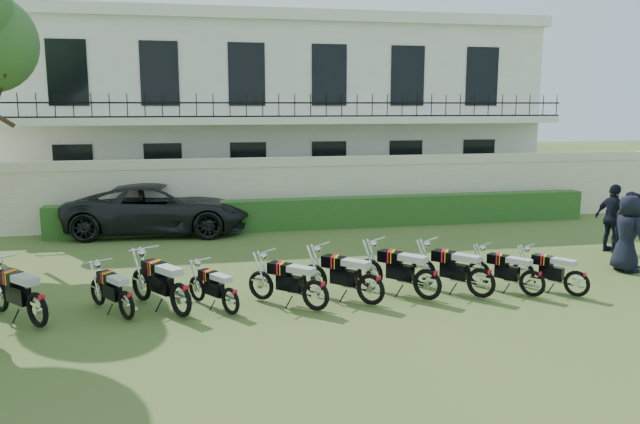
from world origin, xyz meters
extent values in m
plane|color=#3D5321|center=(0.00, 0.00, 0.00)|extent=(100.00, 100.00, 0.00)
cube|color=beige|center=(0.00, 8.00, 1.00)|extent=(30.00, 0.30, 2.00)
cube|color=beige|center=(0.00, 8.00, 2.15)|extent=(30.00, 0.35, 0.30)
cube|color=#244418|center=(1.00, 7.20, 0.50)|extent=(18.00, 0.60, 1.00)
cube|color=white|center=(0.00, 14.00, 3.50)|extent=(20.00, 8.00, 7.00)
cube|color=white|center=(0.00, 14.00, 7.20)|extent=(20.40, 8.40, 0.40)
cube|color=white|center=(0.00, 9.30, 3.50)|extent=(20.00, 1.40, 0.25)
cube|color=black|center=(0.00, 8.65, 4.10)|extent=(20.00, 0.05, 0.05)
cube|color=black|center=(0.00, 8.65, 3.65)|extent=(20.00, 0.05, 0.05)
cube|color=black|center=(-7.50, 10.02, 1.60)|extent=(1.30, 0.12, 2.20)
cube|color=black|center=(-7.50, 10.02, 5.10)|extent=(1.30, 0.12, 2.20)
cube|color=black|center=(-4.50, 10.02, 1.60)|extent=(1.30, 0.12, 2.20)
cube|color=black|center=(-4.50, 10.02, 5.10)|extent=(1.30, 0.12, 2.20)
cube|color=black|center=(-1.50, 10.02, 1.60)|extent=(1.30, 0.12, 2.20)
cube|color=black|center=(-1.50, 10.02, 5.10)|extent=(1.30, 0.12, 2.20)
cube|color=black|center=(1.50, 10.02, 1.60)|extent=(1.30, 0.12, 2.20)
cube|color=black|center=(1.50, 10.02, 5.10)|extent=(1.30, 0.12, 2.20)
cube|color=black|center=(4.50, 10.02, 1.60)|extent=(1.30, 0.12, 2.20)
cube|color=black|center=(4.50, 10.02, 5.10)|extent=(1.30, 0.12, 2.20)
cube|color=black|center=(7.50, 10.02, 1.60)|extent=(1.30, 0.12, 2.20)
cube|color=black|center=(7.50, 10.02, 5.10)|extent=(1.30, 0.12, 2.20)
torus|color=black|center=(-5.89, -1.53, 0.33)|extent=(0.51, 0.57, 0.67)
torus|color=black|center=(-6.82, -0.45, 0.33)|extent=(0.51, 0.57, 0.67)
cube|color=black|center=(-6.32, -1.03, 0.49)|extent=(0.54, 0.58, 0.33)
cube|color=black|center=(-6.49, -0.84, 0.79)|extent=(0.54, 0.56, 0.24)
cube|color=red|center=(-6.49, -0.84, 0.80)|extent=(0.22, 0.30, 0.25)
cube|color=yellow|center=(-6.44, -0.89, 0.80)|extent=(0.19, 0.29, 0.25)
cube|color=#ADADAD|center=(-6.13, -1.25, 0.83)|extent=(0.59, 0.63, 0.13)
cylinder|color=silver|center=(-6.72, -0.58, 1.12)|extent=(0.52, 0.46, 0.03)
torus|color=black|center=(-4.49, -1.37, 0.28)|extent=(0.38, 0.52, 0.56)
torus|color=black|center=(-5.14, -0.35, 0.28)|extent=(0.38, 0.52, 0.56)
cube|color=black|center=(-4.79, -0.90, 0.42)|extent=(0.42, 0.52, 0.28)
cube|color=black|center=(-4.90, -0.72, 0.67)|extent=(0.43, 0.48, 0.20)
cube|color=red|center=(-4.90, -0.72, 0.68)|extent=(0.21, 0.24, 0.21)
cube|color=yellow|center=(-4.87, -0.77, 0.68)|extent=(0.19, 0.23, 0.21)
cube|color=#ADADAD|center=(-4.65, -1.11, 0.70)|extent=(0.46, 0.55, 0.11)
cylinder|color=silver|center=(-5.06, -0.47, 0.94)|extent=(0.48, 0.32, 0.03)
torus|color=black|center=(-3.41, -1.53, 0.33)|extent=(0.46, 0.62, 0.68)
torus|color=black|center=(-4.22, -0.33, 0.33)|extent=(0.46, 0.62, 0.68)
cube|color=black|center=(-3.78, -0.97, 0.50)|extent=(0.51, 0.62, 0.33)
cube|color=black|center=(-3.92, -0.76, 0.80)|extent=(0.52, 0.58, 0.24)
cube|color=red|center=(-3.92, -0.76, 0.81)|extent=(0.25, 0.29, 0.26)
cube|color=yellow|center=(-3.89, -0.82, 0.81)|extent=(0.22, 0.28, 0.26)
cube|color=#ADADAD|center=(-3.61, -1.22, 0.84)|extent=(0.56, 0.66, 0.13)
cylinder|color=silver|center=(-4.12, -0.47, 1.13)|extent=(0.57, 0.40, 0.03)
torus|color=black|center=(-2.56, -1.44, 0.27)|extent=(0.36, 0.50, 0.54)
torus|color=black|center=(-3.18, -0.48, 0.27)|extent=(0.36, 0.50, 0.54)
cube|color=black|center=(-2.85, -1.00, 0.40)|extent=(0.40, 0.49, 0.27)
cube|color=black|center=(-2.96, -0.83, 0.64)|extent=(0.41, 0.46, 0.19)
cube|color=red|center=(-2.96, -0.83, 0.65)|extent=(0.20, 0.23, 0.20)
cube|color=yellow|center=(-2.93, -0.87, 0.65)|extent=(0.18, 0.22, 0.20)
cube|color=#ADADAD|center=(-2.72, -1.20, 0.67)|extent=(0.44, 0.52, 0.11)
cylinder|color=silver|center=(-3.11, -0.59, 0.90)|extent=(0.46, 0.31, 0.03)
torus|color=black|center=(-0.73, -1.52, 0.31)|extent=(0.52, 0.49, 0.62)
torus|color=black|center=(-1.70, -0.62, 0.31)|extent=(0.52, 0.49, 0.62)
cube|color=black|center=(-1.18, -1.10, 0.46)|extent=(0.54, 0.52, 0.31)
cube|color=black|center=(-1.35, -0.94, 0.74)|extent=(0.52, 0.51, 0.23)
cube|color=red|center=(-1.35, -0.94, 0.75)|extent=(0.18, 0.29, 0.24)
cube|color=yellow|center=(-1.31, -0.99, 0.75)|extent=(0.15, 0.27, 0.24)
cube|color=#ADADAD|center=(-0.98, -1.29, 0.78)|extent=(0.58, 0.56, 0.12)
cylinder|color=silver|center=(-1.59, -0.72, 1.04)|extent=(0.44, 0.47, 0.03)
torus|color=black|center=(0.43, -1.45, 0.32)|extent=(0.52, 0.53, 0.65)
torus|color=black|center=(-0.54, -0.46, 0.32)|extent=(0.52, 0.53, 0.65)
cube|color=black|center=(-0.02, -0.99, 0.48)|extent=(0.55, 0.55, 0.32)
cube|color=black|center=(-0.19, -0.82, 0.77)|extent=(0.53, 0.54, 0.23)
cube|color=red|center=(-0.19, -0.82, 0.78)|extent=(0.20, 0.30, 0.24)
cube|color=yellow|center=(-0.14, -0.86, 0.78)|extent=(0.17, 0.28, 0.24)
cube|color=#ADADAD|center=(0.18, -1.20, 0.81)|extent=(0.59, 0.60, 0.13)
cylinder|color=silver|center=(-0.43, -0.57, 1.09)|extent=(0.48, 0.47, 0.03)
torus|color=black|center=(1.65, -1.42, 0.33)|extent=(0.51, 0.57, 0.67)
torus|color=black|center=(0.73, -0.35, 0.33)|extent=(0.51, 0.57, 0.67)
cube|color=black|center=(1.23, -0.92, 0.49)|extent=(0.54, 0.58, 0.33)
cube|color=black|center=(1.06, -0.73, 0.79)|extent=(0.54, 0.56, 0.24)
cube|color=red|center=(1.06, -0.73, 0.80)|extent=(0.22, 0.30, 0.25)
cube|color=yellow|center=(1.10, -0.78, 0.80)|extent=(0.19, 0.28, 0.25)
cube|color=#ADADAD|center=(1.42, -1.15, 0.83)|extent=(0.59, 0.63, 0.13)
cylinder|color=silver|center=(0.83, -0.47, 1.11)|extent=(0.52, 0.45, 0.03)
torus|color=black|center=(2.79, -1.50, 0.32)|extent=(0.49, 0.56, 0.65)
torus|color=black|center=(1.91, -0.44, 0.32)|extent=(0.49, 0.56, 0.65)
cube|color=black|center=(2.38, -1.01, 0.48)|extent=(0.52, 0.57, 0.32)
cube|color=black|center=(2.23, -0.82, 0.76)|extent=(0.52, 0.54, 0.23)
cube|color=red|center=(2.23, -0.82, 0.77)|extent=(0.22, 0.29, 0.24)
cube|color=yellow|center=(2.27, -0.87, 0.77)|extent=(0.19, 0.27, 0.24)
cube|color=#ADADAD|center=(2.57, -1.23, 0.80)|extent=(0.57, 0.61, 0.13)
cylinder|color=silver|center=(2.01, -0.57, 1.08)|extent=(0.51, 0.43, 0.03)
torus|color=black|center=(3.83, -1.59, 0.28)|extent=(0.42, 0.51, 0.58)
torus|color=black|center=(3.08, -0.61, 0.28)|extent=(0.42, 0.51, 0.58)
cube|color=black|center=(3.48, -1.14, 0.43)|extent=(0.45, 0.52, 0.28)
cube|color=black|center=(3.35, -0.97, 0.68)|extent=(0.46, 0.49, 0.21)
cube|color=red|center=(3.35, -0.97, 0.69)|extent=(0.20, 0.26, 0.22)
cube|color=yellow|center=(3.39, -1.01, 0.69)|extent=(0.18, 0.24, 0.22)
cube|color=#ADADAD|center=(3.64, -1.34, 0.72)|extent=(0.50, 0.55, 0.11)
cylinder|color=silver|center=(3.17, -0.73, 0.97)|extent=(0.47, 0.37, 0.03)
torus|color=black|center=(4.73, -1.78, 0.28)|extent=(0.39, 0.51, 0.56)
torus|color=black|center=(4.03, -0.80, 0.28)|extent=(0.39, 0.51, 0.56)
cube|color=black|center=(4.41, -1.33, 0.42)|extent=(0.43, 0.51, 0.28)
cube|color=black|center=(4.28, -1.15, 0.67)|extent=(0.44, 0.48, 0.20)
cube|color=red|center=(4.28, -1.15, 0.67)|extent=(0.20, 0.25, 0.21)
cube|color=yellow|center=(4.31, -1.20, 0.67)|extent=(0.18, 0.23, 0.21)
cube|color=#ADADAD|center=(4.55, -1.53, 0.70)|extent=(0.48, 0.54, 0.11)
cylinder|color=silver|center=(4.11, -0.91, 0.94)|extent=(0.47, 0.34, 0.03)
imported|color=black|center=(-4.59, 7.45, 0.79)|extent=(5.92, 3.18, 1.58)
imported|color=black|center=(6.82, 0.37, 0.94)|extent=(0.68, 0.97, 1.89)
imported|color=black|center=(7.27, 0.86, 0.95)|extent=(0.85, 1.02, 1.90)
imported|color=black|center=(7.81, 2.23, 0.95)|extent=(0.75, 1.20, 1.90)
camera|label=1|loc=(-3.52, -12.65, 4.04)|focal=35.00mm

